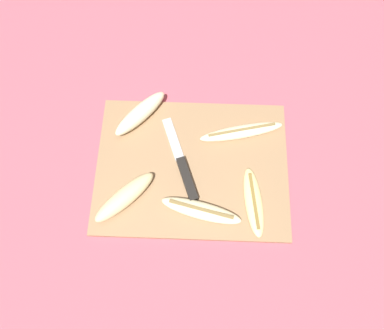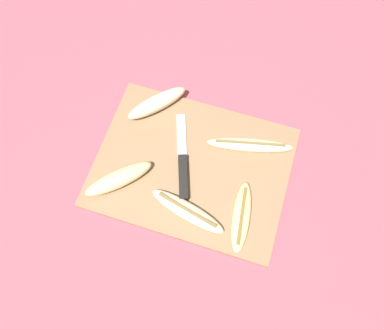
{
  "view_description": "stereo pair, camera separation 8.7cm",
  "coord_description": "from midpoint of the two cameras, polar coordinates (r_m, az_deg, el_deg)",
  "views": [
    {
      "loc": [
        0.01,
        -0.32,
        0.83
      ],
      "look_at": [
        0.0,
        0.0,
        0.02
      ],
      "focal_mm": 35.0,
      "sensor_mm": 36.0,
      "label": 1
    },
    {
      "loc": [
        0.1,
        -0.31,
        0.83
      ],
      "look_at": [
        0.0,
        0.0,
        0.02
      ],
      "focal_mm": 35.0,
      "sensor_mm": 36.0,
      "label": 2
    }
  ],
  "objects": [
    {
      "name": "ground_plane",
      "position": [
        0.89,
        -2.77,
        -0.88
      ],
      "size": [
        4.0,
        4.0,
        0.0
      ],
      "primitive_type": "plane",
      "color": "#C65160"
    },
    {
      "name": "cutting_board",
      "position": [
        0.88,
        -2.79,
        -0.74
      ],
      "size": [
        0.45,
        0.34,
        0.01
      ],
      "color": "#997551",
      "rests_on": "ground_plane"
    },
    {
      "name": "knife",
      "position": [
        0.86,
        -3.98,
        -1.54
      ],
      "size": [
        0.1,
        0.22,
        0.02
      ],
      "rotation": [
        0.0,
        0.0,
        0.35
      ],
      "color": "black",
      "rests_on": "cutting_board"
    },
    {
      "name": "banana_pale_long",
      "position": [
        0.9,
        4.84,
        4.67
      ],
      "size": [
        0.21,
        0.08,
        0.02
      ],
      "rotation": [
        0.0,
        0.0,
        1.8
      ],
      "color": "beige",
      "rests_on": "cutting_board"
    },
    {
      "name": "banana_bright_far",
      "position": [
        0.93,
        -10.54,
        7.36
      ],
      "size": [
        0.14,
        0.15,
        0.04
      ],
      "rotation": [
        0.0,
        0.0,
        2.42
      ],
      "color": "beige",
      "rests_on": "cutting_board"
    },
    {
      "name": "banana_cream_curved",
      "position": [
        0.83,
        -1.58,
        -7.41
      ],
      "size": [
        0.19,
        0.08,
        0.02
      ],
      "rotation": [
        0.0,
        0.0,
        4.48
      ],
      "color": "beige",
      "rests_on": "cutting_board"
    },
    {
      "name": "banana_ripe_center",
      "position": [
        0.86,
        -13.1,
        -5.21
      ],
      "size": [
        0.15,
        0.14,
        0.04
      ],
      "rotation": [
        0.0,
        0.0,
        2.35
      ],
      "color": "beige",
      "rests_on": "cutting_board"
    },
    {
      "name": "banana_golden_short",
      "position": [
        0.85,
        6.49,
        -6.04
      ],
      "size": [
        0.06,
        0.17,
        0.02
      ],
      "rotation": [
        0.0,
        0.0,
        0.13
      ],
      "color": "#EDD689",
      "rests_on": "cutting_board"
    }
  ]
}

